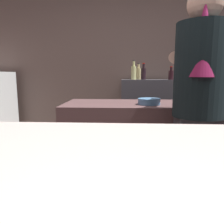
{
  "coord_description": "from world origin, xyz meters",
  "views": [
    {
      "loc": [
        -0.17,
        -1.27,
        1.16
      ],
      "look_at": [
        -0.2,
        -0.75,
        1.08
      ],
      "focal_mm": 36.09,
      "sensor_mm": 36.0,
      "label": 1
    }
  ],
  "objects_px": {
    "chefs_knife": "(217,104)",
    "bottle_olive_oil": "(134,72)",
    "bottle_vinegar": "(171,75)",
    "bottle_hot_sauce": "(139,73)",
    "mixing_bowl": "(149,101)",
    "bottle_soy": "(143,73)",
    "bartender": "(199,101)"
  },
  "relations": [
    {
      "from": "bartender",
      "to": "chefs_knife",
      "type": "distance_m",
      "value": 0.5
    },
    {
      "from": "bartender",
      "to": "bottle_hot_sauce",
      "type": "bearing_deg",
      "value": 25.56
    },
    {
      "from": "bartender",
      "to": "bottle_hot_sauce",
      "type": "xyz_separation_m",
      "value": [
        -0.3,
        1.73,
        0.19
      ]
    },
    {
      "from": "mixing_bowl",
      "to": "bottle_soy",
      "type": "distance_m",
      "value": 1.28
    },
    {
      "from": "bottle_soy",
      "to": "bottle_hot_sauce",
      "type": "xyz_separation_m",
      "value": [
        -0.06,
        0.11,
        0.0
      ]
    },
    {
      "from": "bartender",
      "to": "bottle_soy",
      "type": "bearing_deg",
      "value": 24.12
    },
    {
      "from": "chefs_knife",
      "to": "bottle_vinegar",
      "type": "distance_m",
      "value": 1.21
    },
    {
      "from": "bottle_olive_oil",
      "to": "bottle_soy",
      "type": "height_order",
      "value": "bottle_olive_oil"
    },
    {
      "from": "bottle_vinegar",
      "to": "bottle_olive_oil",
      "type": "relative_size",
      "value": 0.68
    },
    {
      "from": "mixing_bowl",
      "to": "bottle_soy",
      "type": "xyz_separation_m",
      "value": [
        0.05,
        1.26,
        0.24
      ]
    },
    {
      "from": "bartender",
      "to": "chefs_knife",
      "type": "bearing_deg",
      "value": -19.16
    },
    {
      "from": "bottle_olive_oil",
      "to": "bottle_hot_sauce",
      "type": "xyz_separation_m",
      "value": [
        0.07,
        0.11,
        -0.01
      ]
    },
    {
      "from": "chefs_knife",
      "to": "bottle_hot_sauce",
      "type": "distance_m",
      "value": 1.47
    },
    {
      "from": "mixing_bowl",
      "to": "bottle_vinegar",
      "type": "bearing_deg",
      "value": 71.32
    },
    {
      "from": "bartender",
      "to": "mixing_bowl",
      "type": "height_order",
      "value": "bartender"
    },
    {
      "from": "bartender",
      "to": "mixing_bowl",
      "type": "bearing_deg",
      "value": 54.24
    },
    {
      "from": "bartender",
      "to": "bottle_soy",
      "type": "xyz_separation_m",
      "value": [
        -0.24,
        1.62,
        0.19
      ]
    },
    {
      "from": "mixing_bowl",
      "to": "bottle_olive_oil",
      "type": "distance_m",
      "value": 1.29
    },
    {
      "from": "bartender",
      "to": "bottle_soy",
      "type": "height_order",
      "value": "bartender"
    },
    {
      "from": "mixing_bowl",
      "to": "chefs_knife",
      "type": "bearing_deg",
      "value": 4.17
    },
    {
      "from": "bottle_vinegar",
      "to": "bartender",
      "type": "bearing_deg",
      "value": -94.41
    },
    {
      "from": "mixing_bowl",
      "to": "bottle_hot_sauce",
      "type": "bearing_deg",
      "value": 90.51
    },
    {
      "from": "chefs_knife",
      "to": "bottle_hot_sauce",
      "type": "bearing_deg",
      "value": 106.2
    },
    {
      "from": "chefs_knife",
      "to": "bartender",
      "type": "bearing_deg",
      "value": -132.39
    },
    {
      "from": "mixing_bowl",
      "to": "bottle_vinegar",
      "type": "xyz_separation_m",
      "value": [
        0.41,
        1.22,
        0.22
      ]
    },
    {
      "from": "bottle_olive_oil",
      "to": "bottle_hot_sauce",
      "type": "height_order",
      "value": "bottle_olive_oil"
    },
    {
      "from": "chefs_knife",
      "to": "bottle_olive_oil",
      "type": "distance_m",
      "value": 1.41
    },
    {
      "from": "bottle_vinegar",
      "to": "bottle_hot_sauce",
      "type": "height_order",
      "value": "bottle_hot_sauce"
    },
    {
      "from": "mixing_bowl",
      "to": "bottle_olive_oil",
      "type": "height_order",
      "value": "bottle_olive_oil"
    },
    {
      "from": "bottle_vinegar",
      "to": "bottle_hot_sauce",
      "type": "distance_m",
      "value": 0.45
    },
    {
      "from": "bottle_olive_oil",
      "to": "mixing_bowl",
      "type": "bearing_deg",
      "value": -86.07
    },
    {
      "from": "mixing_bowl",
      "to": "bottle_olive_oil",
      "type": "bearing_deg",
      "value": 93.93
    }
  ]
}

